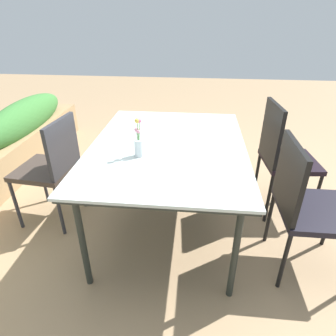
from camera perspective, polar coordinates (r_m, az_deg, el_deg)
The scene contains 6 objects.
ground_plane at distance 2.58m, azimuth 0.32°, elevation -10.11°, with size 12.00×12.00×0.00m, color #9E7F5B.
dining_table at distance 2.15m, azimuth -0.00°, elevation 3.56°, with size 1.51×1.13×0.75m.
chair_far_side at distance 2.49m, azimuth -21.97°, elevation 0.72°, with size 0.47×0.47×0.91m.
chair_near_left at distance 2.06m, azimuth 25.74°, elevation -6.03°, with size 0.48×0.48×0.94m.
chair_near_right at distance 2.61m, azimuth 21.64°, elevation 2.75°, with size 0.47×0.47×0.98m.
flower_vase at distance 1.93m, azimuth -5.83°, elevation 4.99°, with size 0.06×0.06×0.27m.
Camera 1 is at (-1.99, -0.19, 1.62)m, focal length 30.81 mm.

